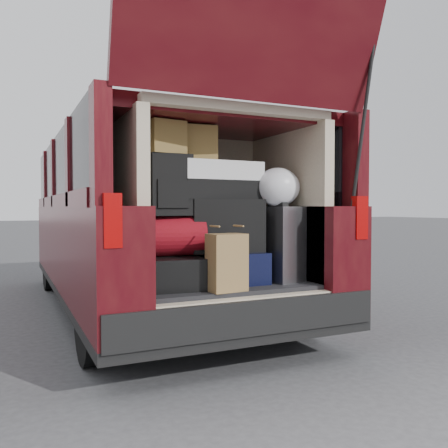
{
  "coord_description": "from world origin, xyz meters",
  "views": [
    {
      "loc": [
        -1.39,
        -2.94,
        1.09
      ],
      "look_at": [
        0.06,
        0.2,
        0.97
      ],
      "focal_mm": 38.0,
      "sensor_mm": 36.0,
      "label": 1
    }
  ],
  "objects": [
    {
      "name": "ground",
      "position": [
        0.0,
        0.0,
        0.0
      ],
      "size": [
        80.0,
        80.0,
        0.0
      ],
      "primitive_type": "plane",
      "color": "#39393C",
      "rests_on": "ground"
    },
    {
      "name": "minivan",
      "position": [
        0.0,
        1.86,
        0.91
      ],
      "size": [
        1.9,
        5.35,
        2.77
      ],
      "color": "black",
      "rests_on": "ground"
    },
    {
      "name": "load_floor",
      "position": [
        0.0,
        0.28,
        0.28
      ],
      "size": [
        1.24,
        1.05,
        0.55
      ],
      "primitive_type": "cube",
      "color": "black",
      "rests_on": "ground"
    },
    {
      "name": "black_hardshell",
      "position": [
        -0.38,
        0.13,
        0.65
      ],
      "size": [
        0.43,
        0.56,
        0.21
      ],
      "primitive_type": "cube",
      "rotation": [
        0.0,
        0.0,
        -0.1
      ],
      "color": "black",
      "rests_on": "load_floor"
    },
    {
      "name": "navy_hardshell",
      "position": [
        0.08,
        0.16,
        0.66
      ],
      "size": [
        0.42,
        0.52,
        0.22
      ],
      "primitive_type": "cube",
      "rotation": [
        0.0,
        0.0,
        0.01
      ],
      "color": "black",
      "rests_on": "load_floor"
    },
    {
      "name": "silver_roller",
      "position": [
        0.44,
        0.07,
        0.82
      ],
      "size": [
        0.29,
        0.4,
        0.55
      ],
      "primitive_type": "cube",
      "rotation": [
        0.0,
        0.0,
        0.18
      ],
      "color": "silver",
      "rests_on": "load_floor"
    },
    {
      "name": "kraft_bag",
      "position": [
        -0.09,
        -0.17,
        0.74
      ],
      "size": [
        0.26,
        0.18,
        0.37
      ],
      "primitive_type": "cube",
      "rotation": [
        0.0,
        0.0,
        0.1
      ],
      "color": "olive",
      "rests_on": "load_floor"
    },
    {
      "name": "red_duffel",
      "position": [
        -0.36,
        0.15,
        0.9
      ],
      "size": [
        0.45,
        0.31,
        0.28
      ],
      "primitive_type": "cube",
      "rotation": [
        0.0,
        0.0,
        -0.09
      ],
      "color": "maroon",
      "rests_on": "black_hardshell"
    },
    {
      "name": "black_soft_case",
      "position": [
        0.04,
        0.17,
        0.96
      ],
      "size": [
        0.56,
        0.37,
        0.38
      ],
      "primitive_type": "cube",
      "rotation": [
        0.0,
        0.0,
        -0.11
      ],
      "color": "black",
      "rests_on": "navy_hardshell"
    },
    {
      "name": "backpack",
      "position": [
        -0.38,
        0.13,
        1.24
      ],
      "size": [
        0.3,
        0.19,
        0.41
      ],
      "primitive_type": "cube",
      "rotation": [
        0.0,
        0.0,
        0.05
      ],
      "color": "black",
      "rests_on": "red_duffel"
    },
    {
      "name": "twotone_duffel",
      "position": [
        0.02,
        0.22,
        1.29
      ],
      "size": [
        0.62,
        0.35,
        0.27
      ],
      "primitive_type": "cube",
      "rotation": [
        0.0,
        0.0,
        0.05
      ],
      "color": "silver",
      "rests_on": "black_soft_case"
    },
    {
      "name": "grocery_sack_lower",
      "position": [
        -0.41,
        0.14,
        1.56
      ],
      "size": [
        0.27,
        0.23,
        0.22
      ],
      "primitive_type": "cube",
      "rotation": [
        0.0,
        0.0,
        0.16
      ],
      "color": "olive",
      "rests_on": "backpack"
    },
    {
      "name": "grocery_sack_upper",
      "position": [
        -0.14,
        0.23,
        1.55
      ],
      "size": [
        0.26,
        0.22,
        0.25
      ],
      "primitive_type": "cube",
      "rotation": [
        0.0,
        0.0,
        -0.1
      ],
      "color": "olive",
      "rests_on": "twotone_duffel"
    },
    {
      "name": "plastic_bag_right",
      "position": [
        0.44,
        0.09,
        1.24
      ],
      "size": [
        0.36,
        0.34,
        0.29
      ],
      "primitive_type": "ellipsoid",
      "rotation": [
        0.0,
        0.0,
        -0.1
      ],
      "color": "white",
      "rests_on": "silver_roller"
    }
  ]
}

